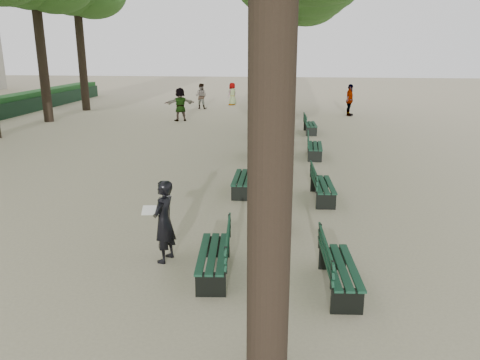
# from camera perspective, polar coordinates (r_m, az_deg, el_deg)

# --- Properties ---
(ground) EXTENTS (120.00, 120.00, 0.00)m
(ground) POSITION_cam_1_polar(r_m,az_deg,el_deg) (8.38, -6.54, -13.49)
(ground) COLOR tan
(ground) RESTS_ON ground
(bench_left_0) EXTENTS (0.74, 1.85, 0.92)m
(bench_left_0) POSITION_cam_1_polar(r_m,az_deg,el_deg) (8.79, -3.23, -9.92)
(bench_left_0) COLOR black
(bench_left_0) RESTS_ON ground
(bench_left_1) EXTENTS (0.60, 1.81, 0.92)m
(bench_left_1) POSITION_cam_1_polar(r_m,az_deg,el_deg) (13.60, 0.37, -0.41)
(bench_left_1) COLOR black
(bench_left_1) RESTS_ON ground
(bench_left_2) EXTENTS (0.67, 1.83, 0.92)m
(bench_left_2) POSITION_cam_1_polar(r_m,az_deg,el_deg) (17.99, 1.88, 3.65)
(bench_left_2) COLOR black
(bench_left_2) RESTS_ON ground
(bench_left_3) EXTENTS (0.64, 1.82, 0.92)m
(bench_left_3) POSITION_cam_1_polar(r_m,az_deg,el_deg) (22.55, 2.83, 6.15)
(bench_left_3) COLOR black
(bench_left_3) RESTS_ON ground
(bench_right_0) EXTENTS (0.69, 1.84, 0.92)m
(bench_right_0) POSITION_cam_1_polar(r_m,az_deg,el_deg) (8.48, 12.04, -11.32)
(bench_right_0) COLOR black
(bench_right_0) RESTS_ON ground
(bench_right_1) EXTENTS (0.67, 1.83, 0.92)m
(bench_right_1) POSITION_cam_1_polar(r_m,az_deg,el_deg) (13.12, 10.05, -1.28)
(bench_right_1) COLOR black
(bench_right_1) RESTS_ON ground
(bench_right_2) EXTENTS (0.61, 1.81, 0.92)m
(bench_right_2) POSITION_cam_1_polar(r_m,az_deg,el_deg) (18.19, 9.09, 3.59)
(bench_right_2) COLOR black
(bench_right_2) RESTS_ON ground
(bench_right_3) EXTENTS (0.67, 1.83, 0.92)m
(bench_right_3) POSITION_cam_1_polar(r_m,az_deg,el_deg) (23.32, 8.56, 6.32)
(bench_right_3) COLOR black
(bench_right_3) RESTS_ON ground
(man_with_map) EXTENTS (0.68, 0.72, 1.66)m
(man_with_map) POSITION_cam_1_polar(r_m,az_deg,el_deg) (9.25, -9.25, -5.00)
(man_with_map) COLOR black
(man_with_map) RESTS_ON ground
(pedestrian_e) EXTENTS (1.72, 1.15, 1.89)m
(pedestrian_e) POSITION_cam_1_polar(r_m,az_deg,el_deg) (27.14, -7.30, 9.14)
(pedestrian_e) COLOR #262628
(pedestrian_e) RESTS_ON ground
(pedestrian_d) EXTENTS (0.70, 0.83, 1.60)m
(pedestrian_d) POSITION_cam_1_polar(r_m,az_deg,el_deg) (34.43, -0.94, 10.45)
(pedestrian_d) COLOR #262628
(pedestrian_d) RESTS_ON ground
(pedestrian_c) EXTENTS (0.75, 1.19, 1.92)m
(pedestrian_c) POSITION_cam_1_polar(r_m,az_deg,el_deg) (29.69, 13.22, 9.47)
(pedestrian_c) COLOR #262628
(pedestrian_c) RESTS_ON ground
(pedestrian_a) EXTENTS (0.88, 0.51, 1.70)m
(pedestrian_a) POSITION_cam_1_polar(r_m,az_deg,el_deg) (32.45, -4.77, 10.15)
(pedestrian_a) COLOR #262628
(pedestrian_a) RESTS_ON ground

